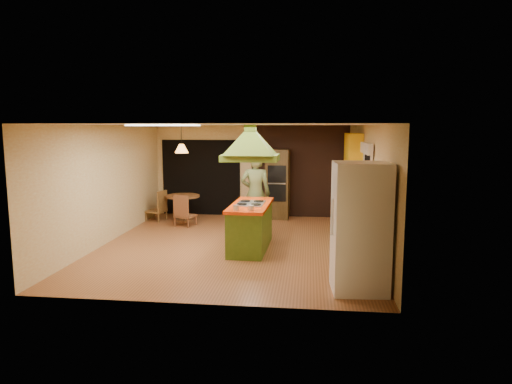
# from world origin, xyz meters

# --- Properties ---
(ground) EXTENTS (6.50, 6.50, 0.00)m
(ground) POSITION_xyz_m (0.00, 0.00, 0.00)
(ground) COLOR #995A32
(ground) RESTS_ON ground
(room_walls) EXTENTS (5.50, 6.50, 6.50)m
(room_walls) POSITION_xyz_m (0.00, 0.00, 1.25)
(room_walls) COLOR beige
(room_walls) RESTS_ON ground
(ceiling_plane) EXTENTS (6.50, 6.50, 0.00)m
(ceiling_plane) POSITION_xyz_m (0.00, 0.00, 2.50)
(ceiling_plane) COLOR silver
(ceiling_plane) RESTS_ON room_walls
(brick_panel) EXTENTS (2.64, 0.03, 2.50)m
(brick_panel) POSITION_xyz_m (1.25, 3.23, 1.25)
(brick_panel) COLOR #381E14
(brick_panel) RESTS_ON ground
(nook_opening) EXTENTS (2.20, 0.03, 2.10)m
(nook_opening) POSITION_xyz_m (-1.50, 3.23, 1.05)
(nook_opening) COLOR black
(nook_opening) RESTS_ON ground
(right_counter) EXTENTS (0.62, 3.05, 0.92)m
(right_counter) POSITION_xyz_m (2.45, 0.60, 0.46)
(right_counter) COLOR olive
(right_counter) RESTS_ON ground
(upper_cabinets) EXTENTS (0.34, 1.40, 0.70)m
(upper_cabinets) POSITION_xyz_m (2.57, 2.20, 1.95)
(upper_cabinets) COLOR yellow
(upper_cabinets) RESTS_ON room_walls
(window_right) EXTENTS (0.12, 1.35, 1.06)m
(window_right) POSITION_xyz_m (2.70, 0.40, 1.77)
(window_right) COLOR black
(window_right) RESTS_ON room_walls
(fluor_panel) EXTENTS (1.20, 0.60, 0.03)m
(fluor_panel) POSITION_xyz_m (-1.10, -1.20, 2.48)
(fluor_panel) COLOR white
(fluor_panel) RESTS_ON ceiling_plane
(kitchen_island) EXTENTS (0.79, 1.86, 0.94)m
(kitchen_island) POSITION_xyz_m (0.35, -0.24, 0.47)
(kitchen_island) COLOR #4C6C1B
(kitchen_island) RESTS_ON ground
(range_hood) EXTENTS (1.11, 0.81, 0.80)m
(range_hood) POSITION_xyz_m (0.35, -0.24, 2.25)
(range_hood) COLOR #516A1A
(range_hood) RESTS_ON ceiling_plane
(man) EXTENTS (0.69, 0.46, 1.88)m
(man) POSITION_xyz_m (0.30, 1.03, 0.94)
(man) COLOR #4A532C
(man) RESTS_ON ground
(refrigerator) EXTENTS (0.84, 0.80, 1.94)m
(refrigerator) POSITION_xyz_m (2.28, -2.43, 0.97)
(refrigerator) COLOR white
(refrigerator) RESTS_ON ground
(wall_oven) EXTENTS (0.64, 0.62, 1.86)m
(wall_oven) POSITION_xyz_m (0.67, 2.95, 0.93)
(wall_oven) COLOR #4E3819
(wall_oven) RESTS_ON ground
(dining_table) EXTENTS (0.90, 0.90, 0.68)m
(dining_table) POSITION_xyz_m (-1.79, 2.33, 0.47)
(dining_table) COLOR brown
(dining_table) RESTS_ON ground
(chair_left) EXTENTS (0.54, 0.54, 0.81)m
(chair_left) POSITION_xyz_m (-2.49, 2.23, 0.40)
(chair_left) COLOR brown
(chair_left) RESTS_ON ground
(chair_near) EXTENTS (0.55, 0.55, 0.81)m
(chair_near) POSITION_xyz_m (-1.54, 1.68, 0.40)
(chair_near) COLOR brown
(chair_near) RESTS_ON ground
(pendant_lamp) EXTENTS (0.35, 0.35, 0.23)m
(pendant_lamp) POSITION_xyz_m (-1.79, 2.33, 1.90)
(pendant_lamp) COLOR #FF9E3F
(pendant_lamp) RESTS_ON ceiling_plane
(canister_large) EXTENTS (0.16, 0.16, 0.19)m
(canister_large) POSITION_xyz_m (2.40, 1.75, 1.02)
(canister_large) COLOR beige
(canister_large) RESTS_ON right_counter
(canister_medium) EXTENTS (0.14, 0.14, 0.18)m
(canister_medium) POSITION_xyz_m (2.40, 1.44, 1.01)
(canister_medium) COLOR beige
(canister_medium) RESTS_ON right_counter
(canister_small) EXTENTS (0.13, 0.13, 0.15)m
(canister_small) POSITION_xyz_m (2.40, 0.77, 1.00)
(canister_small) COLOR #F4EDC4
(canister_small) RESTS_ON right_counter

